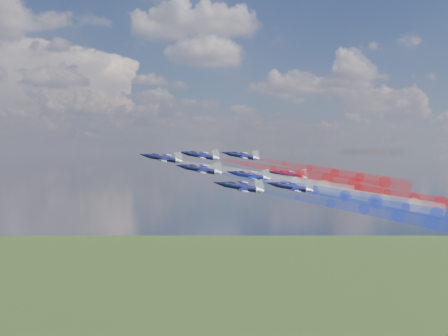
{
  "coord_description": "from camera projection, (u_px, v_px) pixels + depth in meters",
  "views": [
    {
      "loc": [
        -34.23,
        -127.38,
        157.46
      ],
      "look_at": [
        -5.94,
        9.95,
        153.24
      ],
      "focal_mm": 42.61,
      "sensor_mm": 36.0,
      "label": 1
    }
  ],
  "objects": [
    {
      "name": "jet_lead",
      "position": [
        163.0,
        158.0,
        141.69
      ],
      "size": [
        14.32,
        12.36,
        6.82
      ],
      "primitive_type": null,
      "rotation": [
        0.18,
        -0.16,
        1.33
      ],
      "color": "black"
    },
    {
      "name": "trail_lead",
      "position": [
        267.0,
        177.0,
        141.69
      ],
      "size": [
        45.89,
        14.04,
        12.72
      ],
      "primitive_type": null,
      "rotation": [
        0.18,
        -0.16,
        1.33
      ],
      "color": "white"
    },
    {
      "name": "jet_inner_left",
      "position": [
        201.0,
        169.0,
        130.51
      ],
      "size": [
        14.32,
        12.36,
        6.82
      ],
      "primitive_type": null,
      "rotation": [
        0.18,
        -0.16,
        1.33
      ],
      "color": "black"
    },
    {
      "name": "trail_inner_left",
      "position": [
        314.0,
        190.0,
        130.52
      ],
      "size": [
        45.89,
        14.04,
        12.72
      ],
      "primitive_type": null,
      "rotation": [
        0.18,
        -0.16,
        1.33
      ],
      "color": "#1935D7"
    },
    {
      "name": "jet_inner_right",
      "position": [
        201.0,
        156.0,
        148.62
      ],
      "size": [
        14.32,
        12.36,
        6.82
      ],
      "primitive_type": null,
      "rotation": [
        0.18,
        -0.16,
        1.33
      ],
      "color": "black"
    },
    {
      "name": "trail_inner_right",
      "position": [
        300.0,
        174.0,
        148.62
      ],
      "size": [
        45.89,
        14.04,
        12.72
      ],
      "primitive_type": null,
      "rotation": [
        0.18,
        -0.16,
        1.33
      ],
      "color": "red"
    },
    {
      "name": "jet_outer_left",
      "position": [
        241.0,
        187.0,
        119.9
      ],
      "size": [
        14.32,
        12.36,
        6.82
      ],
      "primitive_type": null,
      "rotation": [
        0.18,
        -0.16,
        1.33
      ],
      "color": "black"
    },
    {
      "name": "trail_outer_left",
      "position": [
        364.0,
        209.0,
        119.9
      ],
      "size": [
        45.89,
        14.04,
        12.72
      ],
      "primitive_type": null,
      "rotation": [
        0.18,
        -0.16,
        1.33
      ],
      "color": "#1935D7"
    },
    {
      "name": "jet_center_third",
      "position": [
        250.0,
        176.0,
        139.13
      ],
      "size": [
        14.32,
        12.36,
        6.82
      ],
      "primitive_type": null,
      "rotation": [
        0.18,
        -0.16,
        1.33
      ],
      "color": "black"
    },
    {
      "name": "trail_center_third",
      "position": [
        356.0,
        195.0,
        139.14
      ],
      "size": [
        45.89,
        14.04,
        12.72
      ],
      "primitive_type": null,
      "rotation": [
        0.18,
        -0.16,
        1.33
      ],
      "color": "white"
    },
    {
      "name": "jet_outer_right",
      "position": [
        242.0,
        156.0,
        159.54
      ],
      "size": [
        14.32,
        12.36,
        6.82
      ],
      "primitive_type": null,
      "rotation": [
        0.18,
        -0.16,
        1.33
      ],
      "color": "black"
    },
    {
      "name": "trail_outer_right",
      "position": [
        335.0,
        173.0,
        159.54
      ],
      "size": [
        45.89,
        14.04,
        12.72
      ],
      "primitive_type": null,
      "rotation": [
        0.18,
        -0.16,
        1.33
      ],
      "color": "red"
    },
    {
      "name": "jet_rear_left",
      "position": [
        292.0,
        187.0,
        129.72
      ],
      "size": [
        14.32,
        12.36,
        6.82
      ],
      "primitive_type": null,
      "rotation": [
        0.18,
        -0.16,
        1.33
      ],
      "color": "black"
    },
    {
      "name": "trail_rear_left",
      "position": [
        406.0,
        208.0,
        129.73
      ],
      "size": [
        45.89,
        14.04,
        12.72
      ],
      "primitive_type": null,
      "rotation": [
        0.18,
        -0.16,
        1.33
      ],
      "color": "#1935D7"
    },
    {
      "name": "jet_rear_right",
      "position": [
        289.0,
        175.0,
        150.32
      ],
      "size": [
        14.32,
        12.36,
        6.82
      ],
      "primitive_type": null,
      "rotation": [
        0.18,
        -0.16,
        1.33
      ],
      "color": "black"
    },
    {
      "name": "trail_rear_right",
      "position": [
        387.0,
        193.0,
        150.33
      ],
      "size": [
        45.89,
        14.04,
        12.72
      ],
      "primitive_type": null,
      "rotation": [
        0.18,
        -0.16,
        1.33
      ],
      "color": "red"
    }
  ]
}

